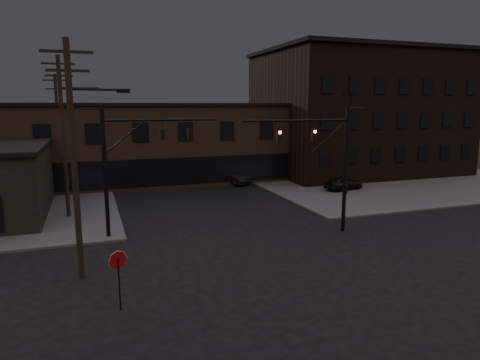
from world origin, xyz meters
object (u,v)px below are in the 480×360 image
traffic_signal_near (330,157)px  stop_sign (118,267)px  parked_car_lot_a (343,183)px  traffic_signal_far (126,157)px  car_crossing (232,177)px  parked_car_lot_b (356,167)px

traffic_signal_near → stop_sign: bearing=-154.1°
parked_car_lot_a → traffic_signal_far: bearing=99.5°
car_crossing → parked_car_lot_a: bearing=-58.4°
traffic_signal_near → stop_sign: traffic_signal_near is taller
parked_car_lot_a → car_crossing: size_ratio=0.87×
stop_sign → parked_car_lot_a: size_ratio=0.63×
parked_car_lot_a → stop_sign: bearing=118.0°
car_crossing → stop_sign: bearing=-135.8°
traffic_signal_near → parked_car_lot_b: 25.64m
stop_sign → traffic_signal_near: bearing=25.9°
parked_car_lot_b → car_crossing: 16.12m
traffic_signal_near → stop_sign: (-13.36, -6.49, -3.09)m
traffic_signal_far → parked_car_lot_b: bearing=30.4°
traffic_signal_near → parked_car_lot_a: (8.40, 11.21, -4.11)m
traffic_signal_near → car_crossing: 19.02m
traffic_signal_near → traffic_signal_far: 12.57m
parked_car_lot_b → parked_car_lot_a: bearing=151.3°
traffic_signal_near → traffic_signal_far: same height
traffic_signal_far → parked_car_lot_a: 22.28m
car_crossing → traffic_signal_near: bearing=-107.3°
traffic_signal_near → parked_car_lot_b: (15.74, 19.82, -4.10)m
traffic_signal_near → car_crossing: size_ratio=1.77×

